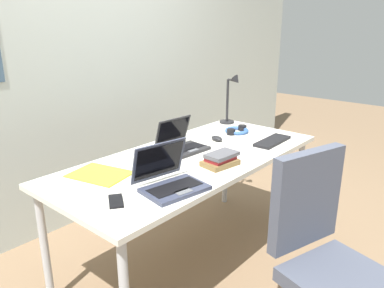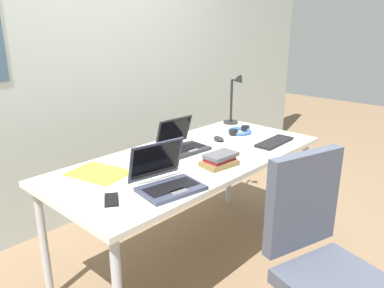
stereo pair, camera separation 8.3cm
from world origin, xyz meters
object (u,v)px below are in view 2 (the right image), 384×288
(book_stack, at_px, (220,160))
(laptop_back_right, at_px, (166,180))
(paper_folder_center, at_px, (99,173))
(laptop_back_left, at_px, (183,143))
(office_chair, at_px, (324,280))
(desk_lamp, at_px, (235,100))
(computer_mouse, at_px, (219,139))
(headphones, at_px, (240,131))
(cell_phone, at_px, (111,200))
(external_keyboard, at_px, (274,142))

(book_stack, bearing_deg, laptop_back_right, 179.57)
(laptop_back_right, xyz_separation_m, paper_folder_center, (-0.12, 0.41, -0.04))
(laptop_back_left, relative_size, office_chair, 0.30)
(paper_folder_center, relative_size, office_chair, 0.32)
(desk_lamp, relative_size, book_stack, 1.82)
(computer_mouse, distance_m, headphones, 0.26)
(laptop_back_left, xyz_separation_m, cell_phone, (-0.75, -0.27, -0.04))
(laptop_back_left, relative_size, external_keyboard, 0.88)
(external_keyboard, relative_size, office_chair, 0.34)
(desk_lamp, relative_size, headphones, 1.87)
(laptop_back_left, relative_size, laptop_back_right, 0.84)
(laptop_back_right, xyz_separation_m, book_stack, (0.42, -0.00, -0.01))
(book_stack, relative_size, paper_folder_center, 0.71)
(laptop_back_left, distance_m, headphones, 0.57)
(laptop_back_left, xyz_separation_m, office_chair, (-0.17, -1.08, -0.38))
(desk_lamp, distance_m, headphones, 0.32)
(laptop_back_right, bearing_deg, headphones, 16.56)
(computer_mouse, bearing_deg, external_keyboard, -43.28)
(computer_mouse, height_order, cell_phone, computer_mouse)
(desk_lamp, xyz_separation_m, external_keyboard, (-0.23, -0.51, -0.19))
(cell_phone, relative_size, headphones, 0.64)
(cell_phone, xyz_separation_m, paper_folder_center, (0.15, 0.32, -0.00))
(laptop_back_left, height_order, computer_mouse, laptop_back_left)
(cell_phone, distance_m, headphones, 1.34)
(computer_mouse, distance_m, office_chair, 1.18)
(computer_mouse, xyz_separation_m, book_stack, (-0.36, -0.30, 0.02))
(desk_lamp, xyz_separation_m, laptop_back_left, (-0.75, -0.14, -0.16))
(headphones, bearing_deg, laptop_back_right, -163.44)
(laptop_back_left, relative_size, paper_folder_center, 0.94)
(external_keyboard, height_order, cell_phone, external_keyboard)
(headphones, bearing_deg, cell_phone, -170.27)
(computer_mouse, xyz_separation_m, office_chair, (-0.48, -1.02, -0.36))
(desk_lamp, height_order, paper_folder_center, desk_lamp)
(laptop_back_right, bearing_deg, external_keyboard, -0.88)
(external_keyboard, height_order, book_stack, book_stack)
(paper_folder_center, distance_m, office_chair, 1.26)
(computer_mouse, relative_size, book_stack, 0.44)
(paper_folder_center, bearing_deg, laptop_back_left, -5.18)
(headphones, relative_size, office_chair, 0.22)
(laptop_back_left, xyz_separation_m, external_keyboard, (0.52, -0.37, -0.03))
(laptop_back_left, bearing_deg, headphones, -4.33)
(desk_lamp, xyz_separation_m, headphones, (-0.18, -0.19, -0.18))
(computer_mouse, relative_size, headphones, 0.45)
(cell_phone, xyz_separation_m, headphones, (1.32, 0.23, 0.01))
(external_keyboard, xyz_separation_m, headphones, (0.05, 0.33, 0.01))
(laptop_back_right, relative_size, headphones, 1.63)
(laptop_back_left, distance_m, computer_mouse, 0.31)
(desk_lamp, xyz_separation_m, paper_folder_center, (-1.35, -0.09, -0.19))
(office_chair, bearing_deg, external_keyboard, 45.55)
(cell_phone, distance_m, paper_folder_center, 0.36)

